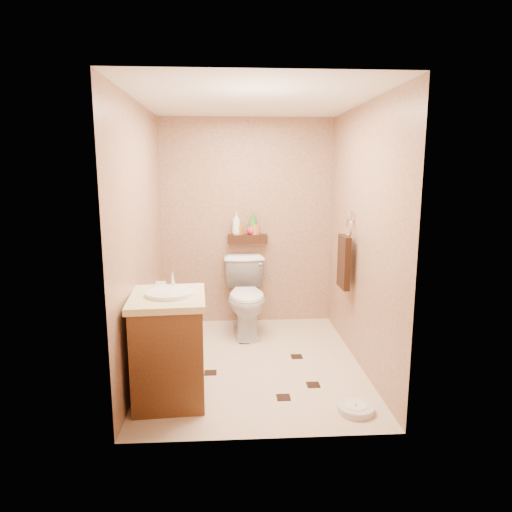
{
  "coord_description": "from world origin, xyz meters",
  "views": [
    {
      "loc": [
        -0.22,
        -4.08,
        1.82
      ],
      "look_at": [
        0.04,
        0.25,
        0.99
      ],
      "focal_mm": 32.0,
      "sensor_mm": 36.0,
      "label": 1
    }
  ],
  "objects": [
    {
      "name": "wall_back",
      "position": [
        0.0,
        1.25,
        1.2
      ],
      "size": [
        2.0,
        0.04,
        2.4
      ],
      "primitive_type": "cube",
      "color": "tan",
      "rests_on": "ground"
    },
    {
      "name": "bottle_c",
      "position": [
        0.05,
        1.17,
        1.14
      ],
      "size": [
        0.16,
        0.16,
        0.15
      ],
      "primitive_type": "imported",
      "rotation": [
        0.0,
        0.0,
        5.73
      ],
      "color": "#F31C41",
      "rests_on": "wall_shelf"
    },
    {
      "name": "wall_shelf",
      "position": [
        0.0,
        1.17,
        1.02
      ],
      "size": [
        0.46,
        0.14,
        0.1
      ],
      "primitive_type": "cube",
      "color": "#391F0F",
      "rests_on": "wall_back"
    },
    {
      "name": "toilet_brush",
      "position": [
        -0.82,
        0.96,
        0.19
      ],
      "size": [
        0.12,
        0.12,
        0.54
      ],
      "color": "#196565",
      "rests_on": "ground"
    },
    {
      "name": "bottle_e",
      "position": [
        0.08,
        1.17,
        1.16
      ],
      "size": [
        0.12,
        0.12,
        0.18
      ],
      "primitive_type": "imported",
      "rotation": [
        0.0,
        0.0,
        4.05
      ],
      "color": "#EA894E",
      "rests_on": "wall_shelf"
    },
    {
      "name": "bathroom_scale",
      "position": [
        0.73,
        -0.94,
        0.03
      ],
      "size": [
        0.33,
        0.33,
        0.06
      ],
      "rotation": [
        0.0,
        0.0,
        -0.21
      ],
      "color": "silver",
      "rests_on": "ground"
    },
    {
      "name": "ceiling",
      "position": [
        0.0,
        0.0,
        2.4
      ],
      "size": [
        2.0,
        2.5,
        0.02
      ],
      "primitive_type": "cube",
      "color": "white",
      "rests_on": "wall_back"
    },
    {
      "name": "towel_ring",
      "position": [
        0.91,
        0.25,
        0.95
      ],
      "size": [
        0.12,
        0.3,
        0.76
      ],
      "color": "silver",
      "rests_on": "wall_right"
    },
    {
      "name": "ground",
      "position": [
        0.0,
        0.0,
        0.0
      ],
      "size": [
        2.5,
        2.5,
        0.0
      ],
      "primitive_type": "plane",
      "color": "beige",
      "rests_on": "ground"
    },
    {
      "name": "toilet_paper",
      "position": [
        -0.94,
        0.65,
        0.6
      ],
      "size": [
        0.12,
        0.11,
        0.12
      ],
      "color": "silver",
      "rests_on": "wall_left"
    },
    {
      "name": "bottle_b",
      "position": [
        -0.1,
        1.17,
        1.15
      ],
      "size": [
        0.1,
        0.1,
        0.16
      ],
      "primitive_type": "imported",
      "rotation": [
        0.0,
        0.0,
        2.52
      ],
      "color": "orange",
      "rests_on": "wall_shelf"
    },
    {
      "name": "toilet",
      "position": [
        -0.03,
        0.83,
        0.42
      ],
      "size": [
        0.5,
        0.84,
        0.83
      ],
      "primitive_type": "imported",
      "rotation": [
        0.0,
        0.0,
        0.05
      ],
      "color": "white",
      "rests_on": "ground"
    },
    {
      "name": "wall_front",
      "position": [
        0.0,
        -1.25,
        1.2
      ],
      "size": [
        2.0,
        0.04,
        2.4
      ],
      "primitive_type": "cube",
      "color": "tan",
      "rests_on": "ground"
    },
    {
      "name": "vanity",
      "position": [
        -0.7,
        -0.62,
        0.44
      ],
      "size": [
        0.62,
        0.74,
        0.99
      ],
      "rotation": [
        0.0,
        0.0,
        0.07
      ],
      "color": "brown",
      "rests_on": "ground"
    },
    {
      "name": "wall_right",
      "position": [
        1.0,
        0.0,
        1.2
      ],
      "size": [
        0.04,
        2.5,
        2.4
      ],
      "primitive_type": "cube",
      "color": "tan",
      "rests_on": "ground"
    },
    {
      "name": "floor_accents",
      "position": [
        0.01,
        -0.04,
        0.0
      ],
      "size": [
        1.22,
        1.33,
        0.01
      ],
      "color": "black",
      "rests_on": "ground"
    },
    {
      "name": "bottle_d",
      "position": [
        0.06,
        1.17,
        1.2
      ],
      "size": [
        0.13,
        0.13,
        0.26
      ],
      "primitive_type": "imported",
      "rotation": [
        0.0,
        0.0,
        2.03
      ],
      "color": "#3A892D",
      "rests_on": "wall_shelf"
    },
    {
      "name": "wall_left",
      "position": [
        -1.0,
        0.0,
        1.2
      ],
      "size": [
        0.04,
        2.5,
        2.4
      ],
      "primitive_type": "cube",
      "color": "tan",
      "rests_on": "ground"
    },
    {
      "name": "bottle_a",
      "position": [
        -0.13,
        1.17,
        1.2
      ],
      "size": [
        0.11,
        0.11,
        0.26
      ],
      "primitive_type": "imported",
      "rotation": [
        0.0,
        0.0,
        3.27
      ],
      "color": "white",
      "rests_on": "wall_shelf"
    }
  ]
}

